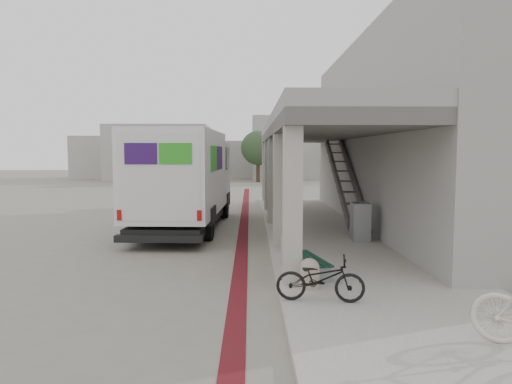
{
  "coord_description": "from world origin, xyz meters",
  "views": [
    {
      "loc": [
        1.24,
        -12.69,
        2.8
      ],
      "look_at": [
        1.42,
        1.07,
        1.6
      ],
      "focal_mm": 32.0,
      "sensor_mm": 36.0,
      "label": 1
    }
  ],
  "objects_px": {
    "utility_cabinet": "(360,222)",
    "bicycle_black": "(320,279)",
    "fedex_truck": "(185,178)",
    "bench": "(312,262)"
  },
  "relations": [
    {
      "from": "fedex_truck",
      "to": "bicycle_black",
      "type": "distance_m",
      "value": 9.44
    },
    {
      "from": "fedex_truck",
      "to": "bench",
      "type": "distance_m",
      "value": 7.89
    },
    {
      "from": "bicycle_black",
      "to": "utility_cabinet",
      "type": "bearing_deg",
      "value": -11.81
    },
    {
      "from": "fedex_truck",
      "to": "bicycle_black",
      "type": "relative_size",
      "value": 5.28
    },
    {
      "from": "utility_cabinet",
      "to": "bicycle_black",
      "type": "bearing_deg",
      "value": -108.32
    },
    {
      "from": "bench",
      "to": "utility_cabinet",
      "type": "distance_m",
      "value": 4.4
    },
    {
      "from": "fedex_truck",
      "to": "bench",
      "type": "height_order",
      "value": "fedex_truck"
    },
    {
      "from": "utility_cabinet",
      "to": "bicycle_black",
      "type": "relative_size",
      "value": 0.72
    },
    {
      "from": "bench",
      "to": "bicycle_black",
      "type": "distance_m",
      "value": 1.83
    },
    {
      "from": "bench",
      "to": "utility_cabinet",
      "type": "height_order",
      "value": "utility_cabinet"
    }
  ]
}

